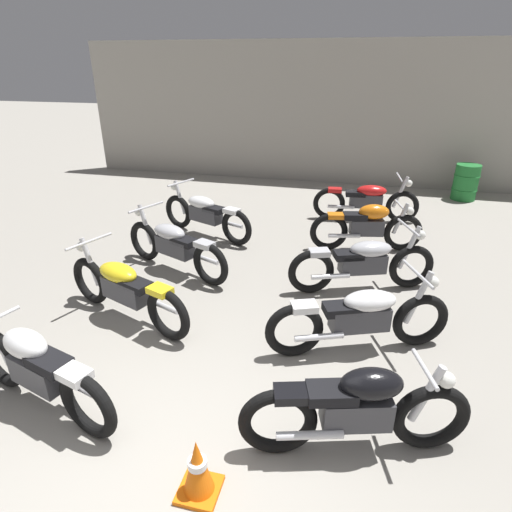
% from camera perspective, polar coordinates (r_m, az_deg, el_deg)
% --- Properties ---
extents(ground_plane, '(60.00, 60.00, 0.00)m').
position_cam_1_polar(ground_plane, '(3.85, -14.26, -29.27)').
color(ground_plane, gray).
extents(back_wall, '(12.92, 0.24, 3.60)m').
position_cam_1_polar(back_wall, '(11.98, 8.03, 18.44)').
color(back_wall, '#9E998E').
rests_on(back_wall, ground).
extents(motorcycle_left_row_0, '(1.93, 0.70, 0.88)m').
position_cam_1_polar(motorcycle_left_row_0, '(4.57, -27.38, -13.38)').
color(motorcycle_left_row_0, black).
rests_on(motorcycle_left_row_0, ground).
extents(motorcycle_left_row_1, '(2.07, 0.98, 0.97)m').
position_cam_1_polar(motorcycle_left_row_1, '(5.64, -17.29, -4.17)').
color(motorcycle_left_row_1, black).
rests_on(motorcycle_left_row_1, ground).
extents(motorcycle_left_row_2, '(2.04, 1.04, 0.97)m').
position_cam_1_polar(motorcycle_left_row_2, '(6.76, -10.95, 1.47)').
color(motorcycle_left_row_2, black).
rests_on(motorcycle_left_row_2, ground).
extents(motorcycle_left_row_3, '(2.05, 1.02, 0.97)m').
position_cam_1_polar(motorcycle_left_row_3, '(8.12, -6.87, 5.75)').
color(motorcycle_left_row_3, black).
rests_on(motorcycle_left_row_3, ground).
extents(motorcycle_right_row_0, '(1.92, 0.73, 0.88)m').
position_cam_1_polar(motorcycle_right_row_0, '(3.82, 13.52, -19.36)').
color(motorcycle_right_row_0, black).
rests_on(motorcycle_right_row_0, ground).
extents(motorcycle_right_row_1, '(2.05, 1.01, 0.97)m').
position_cam_1_polar(motorcycle_right_row_1, '(4.97, 13.95, -7.94)').
color(motorcycle_right_row_1, black).
rests_on(motorcycle_right_row_1, ground).
extents(motorcycle_right_row_2, '(2.07, 0.97, 0.97)m').
position_cam_1_polar(motorcycle_right_row_2, '(6.27, 14.30, -0.79)').
color(motorcycle_right_row_2, black).
rests_on(motorcycle_right_row_2, ground).
extents(motorcycle_right_row_3, '(1.95, 0.65, 0.88)m').
position_cam_1_polar(motorcycle_right_row_3, '(7.66, 14.76, 3.97)').
color(motorcycle_right_row_3, black).
rests_on(motorcycle_right_row_3, ground).
extents(motorcycle_right_row_4, '(2.17, 0.68, 0.97)m').
position_cam_1_polar(motorcycle_right_row_4, '(9.17, 14.67, 7.34)').
color(motorcycle_right_row_4, black).
rests_on(motorcycle_right_row_4, ground).
extents(oil_drum, '(0.59, 0.59, 0.85)m').
position_cam_1_polar(oil_drum, '(11.51, 26.43, 8.90)').
color(oil_drum, '#1E722D').
rests_on(oil_drum, ground).
extents(traffic_cone, '(0.32, 0.32, 0.54)m').
position_cam_1_polar(traffic_cone, '(3.63, -7.86, -26.51)').
color(traffic_cone, orange).
rests_on(traffic_cone, ground).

